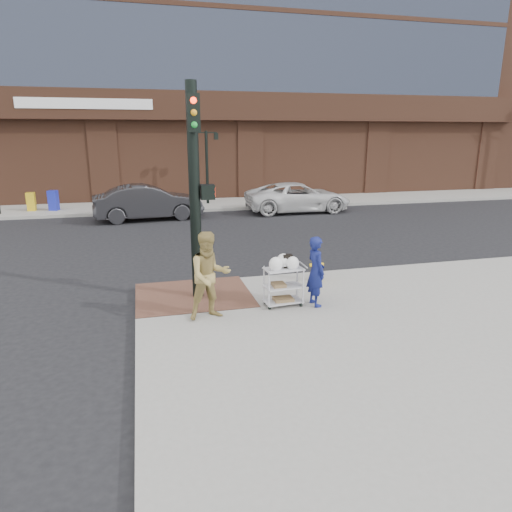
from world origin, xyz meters
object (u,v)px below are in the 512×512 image
object	(u,v)px
woman_blue	(316,271)
fire_hydrant	(317,265)
traffic_signal_pole	(196,187)
minivan_white	(298,197)
lamp_post	(207,159)
utility_cart	(283,283)
sedan_dark	(148,202)
pedestrian_tan	(210,276)

from	to	relation	value
woman_blue	fire_hydrant	size ratio (longest dim) A/B	1.98
traffic_signal_pole	minivan_white	bearing A→B (deg)	60.65
woman_blue	lamp_post	bearing A→B (deg)	-4.96
utility_cart	woman_blue	bearing A→B (deg)	-11.72
woman_blue	utility_cart	distance (m)	0.79
utility_cart	traffic_signal_pole	bearing A→B (deg)	149.31
sedan_dark	utility_cart	bearing A→B (deg)	-173.63
sedan_dark	utility_cart	world-z (taller)	sedan_dark
lamp_post	minivan_white	bearing A→B (deg)	-36.38
lamp_post	minivan_white	size ratio (longest dim) A/B	0.73
pedestrian_tan	fire_hydrant	size ratio (longest dim) A/B	2.30
lamp_post	minivan_white	xyz separation A→B (m)	(4.30, -3.17, -1.85)
sedan_dark	minivan_white	distance (m)	7.70
lamp_post	pedestrian_tan	bearing A→B (deg)	-98.24
traffic_signal_pole	pedestrian_tan	bearing A→B (deg)	-87.15
traffic_signal_pole	woman_blue	distance (m)	3.38
pedestrian_tan	utility_cart	size ratio (longest dim) A/B	1.57
pedestrian_tan	fire_hydrant	xyz separation A→B (m)	(3.19, 1.88, -0.53)
lamp_post	utility_cart	size ratio (longest dim) A/B	3.30
utility_cart	pedestrian_tan	bearing A→B (deg)	-169.89
pedestrian_tan	sedan_dark	size ratio (longest dim) A/B	0.38
sedan_dark	fire_hydrant	xyz separation A→B (m)	(4.16, -11.15, -0.26)
fire_hydrant	lamp_post	bearing A→B (deg)	93.03
sedan_dark	minivan_white	bearing A→B (deg)	-92.65
pedestrian_tan	minivan_white	xyz separation A→B (m)	(6.71, 13.45, -0.34)
traffic_signal_pole	fire_hydrant	distance (m)	3.99
sedan_dark	fire_hydrant	size ratio (longest dim) A/B	6.12
lamp_post	traffic_signal_pole	xyz separation A→B (m)	(-2.48, -15.23, 0.21)
traffic_signal_pole	woman_blue	world-z (taller)	traffic_signal_pole
sedan_dark	woman_blue	bearing A→B (deg)	-170.71
traffic_signal_pole	minivan_white	distance (m)	13.99
pedestrian_tan	lamp_post	bearing A→B (deg)	72.73
utility_cart	fire_hydrant	size ratio (longest dim) A/B	1.46
lamp_post	utility_cart	bearing A→B (deg)	-92.32
lamp_post	sedan_dark	bearing A→B (deg)	-133.37
minivan_white	lamp_post	bearing A→B (deg)	54.16
fire_hydrant	sedan_dark	bearing A→B (deg)	110.46
pedestrian_tan	utility_cart	distance (m)	1.82
fire_hydrant	minivan_white	bearing A→B (deg)	73.05
pedestrian_tan	sedan_dark	xyz separation A→B (m)	(-0.97, 13.04, -0.27)
traffic_signal_pole	minivan_white	size ratio (longest dim) A/B	0.91
lamp_post	woman_blue	bearing A→B (deg)	-89.77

